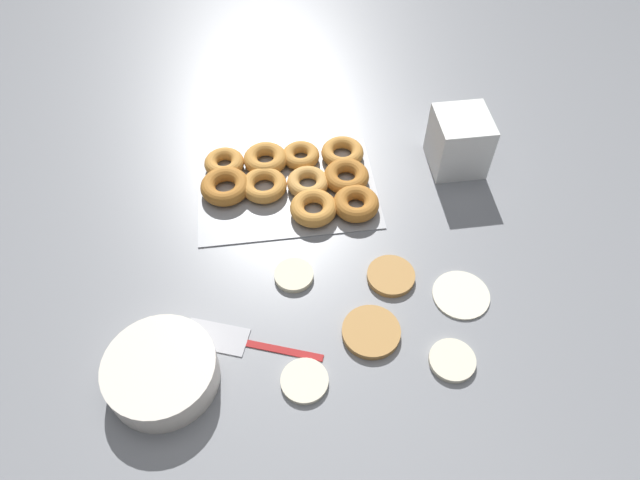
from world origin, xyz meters
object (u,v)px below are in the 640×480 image
Objects in this scene: pancake_1 at (461,294)px; pancake_5 at (391,276)px; donut_tray at (292,180)px; batter_bowl at (162,372)px; pancake_0 at (294,275)px; container_stack at (459,142)px; pancake_2 at (371,332)px; pancake_4 at (452,360)px; spatula at (231,340)px; pancake_3 at (305,381)px.

pancake_5 is (0.13, -0.06, 0.00)m from pancake_1.
donut_tray is 2.04× the size of batter_bowl.
pancake_0 is 0.59× the size of container_stack.
donut_tray is (0.31, -0.35, 0.01)m from pancake_1.
pancake_5 is (-0.20, 0.03, 0.00)m from pancake_0.
batter_bowl reaches higher than pancake_5.
container_stack is (-0.09, -0.37, 0.06)m from pancake_1.
pancake_0 is 0.20m from pancake_2.
pancake_4 is 0.42m from spatula.
container_stack reaches higher than spatula.
pancake_1 is 0.46m from spatula.
pancake_2 reaches higher than pancake_0.
donut_tray is 0.53m from batter_bowl.
pancake_4 is at bearing 150.79° from pancake_2.
pancake_0 is at bearing -39.94° from pancake_4.
pancake_2 is 0.16m from pancake_4.
pancake_0 is 0.30× the size of spatula.
pancake_0 is 0.26m from donut_tray.
pancake_1 is 0.20m from pancake_2.
pancake_2 is at bearing -29.21° from pancake_4.
container_stack is at bearing -123.37° from pancake_2.
spatula is (-0.12, -0.06, -0.03)m from batter_bowl.
spatula is at bearing 36.72° from container_stack.
pancake_4 is 0.53m from batter_bowl.
pancake_4 is 0.88× the size of pancake_5.
pancake_1 is at bearing -162.57° from pancake_2.
pancake_5 is at bearing 171.94° from pancake_0.
pancake_5 is at bearing -69.61° from pancake_4.
pancake_1 and pancake_3 have the same top height.
pancake_0 is at bearing -91.04° from pancake_3.
pancake_3 is at bearing 30.72° from pancake_2.
pancake_5 reaches higher than pancake_3.
batter_bowl reaches higher than donut_tray.
pancake_3 is at bearing 23.26° from pancake_1.
batter_bowl is at bearing -8.70° from pancake_3.
pancake_5 is (0.07, -0.20, 0.00)m from pancake_4.
donut_tray is 0.42m from spatula.
donut_tray is at bearing -92.40° from spatula.
donut_tray is at bearing -93.23° from pancake_3.
spatula is at bearing -13.53° from pancake_4.
pancake_3 is 0.26m from batter_bowl.
batter_bowl is at bearing 47.30° from spatula.
pancake_2 reaches higher than spatula.
pancake_2 is at bearing -173.64° from batter_bowl.
pancake_1 is 1.02× the size of pancake_2.
container_stack is (-0.42, -0.28, 0.06)m from pancake_0.
pancake_2 is at bearing 62.35° from pancake_5.
pancake_0 is 0.40× the size of batter_bowl.
batter_bowl is (0.45, 0.17, 0.02)m from pancake_5.
pancake_3 is (0.33, 0.14, 0.00)m from pancake_1.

